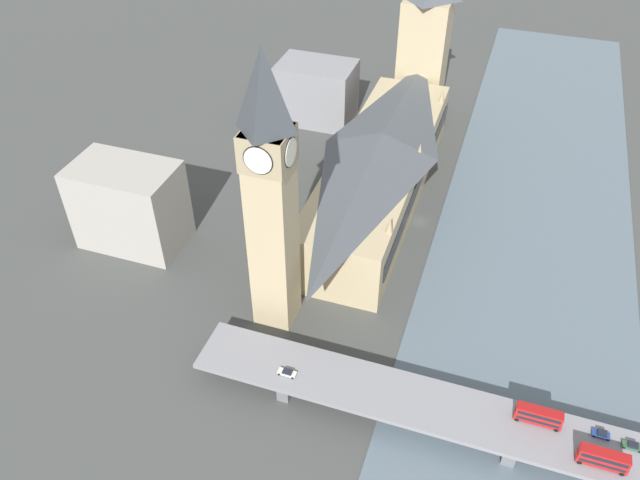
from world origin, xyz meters
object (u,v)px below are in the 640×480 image
at_px(clock_tower, 270,194).
at_px(double_decker_bus_rear, 603,458).
at_px(parliament_hall, 380,167).
at_px(car_northbound_mid, 287,373).
at_px(road_bridge, 514,430).
at_px(victoria_tower, 424,49).
at_px(car_northbound_lead, 632,446).
at_px(double_decker_bus_mid, 539,416).
at_px(car_southbound_lead, 601,434).

xyz_separation_m(clock_tower, double_decker_bus_rear, (-84.27, 24.41, -32.68)).
bearing_deg(parliament_hall, car_northbound_mid, 89.53).
height_order(road_bridge, double_decker_bus_rear, double_decker_bus_rear).
bearing_deg(double_decker_bus_rear, victoria_tower, -64.90).
distance_m(parliament_hall, clock_tower, 69.71).
relative_size(parliament_hall, car_northbound_lead, 26.47).
distance_m(victoria_tower, car_northbound_lead, 167.04).
distance_m(parliament_hall, victoria_tower, 67.75).
distance_m(parliament_hall, double_decker_bus_rear, 112.45).
relative_size(victoria_tower, double_decker_bus_mid, 5.78).
distance_m(double_decker_bus_mid, car_northbound_mid, 58.86).
distance_m(victoria_tower, road_bridge, 160.02).
bearing_deg(car_northbound_mid, car_southbound_lead, -174.75).
height_order(clock_tower, car_southbound_lead, clock_tower).
distance_m(parliament_hall, car_northbound_mid, 85.99).
height_order(double_decker_bus_mid, double_decker_bus_rear, double_decker_bus_rear).
height_order(car_northbound_mid, car_southbound_lead, car_southbound_lead).
bearing_deg(car_northbound_lead, road_bridge, 6.85).
height_order(clock_tower, victoria_tower, clock_tower).
xyz_separation_m(parliament_hall, road_bridge, (-53.30, 83.04, -7.93)).
relative_size(road_bridge, double_decker_bus_mid, 14.87).
relative_size(car_northbound_mid, car_southbound_lead, 1.20).
height_order(clock_tower, double_decker_bus_rear, clock_tower).
relative_size(clock_tower, car_northbound_lead, 19.66).
distance_m(clock_tower, car_southbound_lead, 92.79).
distance_m(victoria_tower, car_northbound_mid, 153.32).
distance_m(road_bridge, car_southbound_lead, 18.85).
height_order(double_decker_bus_rear, car_northbound_lead, double_decker_bus_rear).
distance_m(road_bridge, car_northbound_lead, 24.99).
height_order(parliament_hall, victoria_tower, victoria_tower).
bearing_deg(car_northbound_lead, double_decker_bus_mid, 0.17).
bearing_deg(double_decker_bus_mid, road_bridge, 32.64).
distance_m(clock_tower, road_bridge, 78.28).
bearing_deg(victoria_tower, double_decker_bus_mid, 111.60).
bearing_deg(car_northbound_lead, victoria_tower, -61.88).
relative_size(parliament_hall, double_decker_bus_mid, 10.22).
xyz_separation_m(double_decker_bus_mid, car_southbound_lead, (-13.80, -1.00, -1.87)).
xyz_separation_m(victoria_tower, car_northbound_mid, (0.65, 151.87, -20.97)).
height_order(parliament_hall, car_northbound_lead, parliament_hall).
bearing_deg(road_bridge, car_northbound_lead, -173.15).
xyz_separation_m(double_decker_bus_rear, car_southbound_lead, (-0.13, -7.57, -1.99)).
bearing_deg(double_decker_bus_mid, car_northbound_lead, -179.83).
distance_m(car_northbound_lead, car_northbound_mid, 78.96).
xyz_separation_m(parliament_hall, victoria_tower, (0.05, -66.10, 14.88)).
xyz_separation_m(clock_tower, victoria_tower, (-12.70, -128.38, -13.71)).
bearing_deg(double_decker_bus_rear, road_bridge, -11.34).
relative_size(double_decker_bus_rear, car_northbound_lead, 2.60).
xyz_separation_m(victoria_tower, car_southbound_lead, (-71.70, 145.22, -20.96)).
xyz_separation_m(clock_tower, road_bridge, (-66.06, 20.75, -36.52)).
xyz_separation_m(road_bridge, car_southbound_lead, (-18.35, -3.91, 1.85)).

